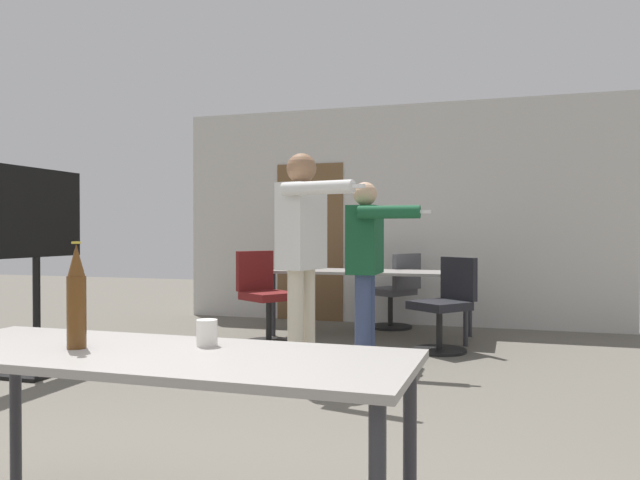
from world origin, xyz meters
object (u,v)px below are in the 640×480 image
Objects in this scene: tv_screen at (36,247)px; office_chair_far_right at (445,308)px; person_far_watching at (303,241)px; beer_bottle at (76,298)px; drink_cup at (207,333)px; office_chair_near_pushed at (395,294)px; person_left_plaid at (367,254)px; office_chair_side_rolled at (265,299)px.

office_chair_far_right is (3.09, 1.97, -0.62)m from tv_screen.
person_far_watching reaches higher than beer_bottle.
person_far_watching reaches higher than drink_cup.
beer_bottle is (-0.18, -5.44, 0.50)m from office_chair_near_pushed.
tv_screen is 3.13m from beer_bottle.
tv_screen reaches higher than drink_cup.
office_chair_near_pushed is at bearing -178.91° from person_left_plaid.
person_left_plaid is 16.27× the size of drink_cup.
person_far_watching reaches higher than person_left_plaid.
office_chair_side_rolled is at bearing 42.27° from office_chair_far_right.
office_chair_far_right is (0.64, 0.62, -0.54)m from person_left_plaid.
office_chair_near_pushed is 5.46m from beer_bottle.
beer_bottle is at bearing -156.33° from drink_cup.
office_chair_far_right is at bearing 159.44° from person_far_watching.
person_far_watching is 18.00× the size of drink_cup.
office_chair_side_rolled is at bearing -114.25° from person_left_plaid.
tv_screen is 2.31m from office_chair_side_rolled.
person_far_watching is at bearing 91.14° from beer_bottle.
office_chair_side_rolled reaches higher than office_chair_far_right.
tv_screen is at bearing 175.20° from office_chair_near_pushed.
person_left_plaid is 0.90× the size of person_far_watching.
office_chair_far_right is at bearing 83.39° from drink_cup.
office_chair_near_pushed is (1.13, 1.34, -0.04)m from office_chair_side_rolled.
tv_screen is 1.76× the size of office_chair_side_rolled.
drink_cup is (0.49, -2.55, -0.31)m from person_far_watching.
person_far_watching is 1.97× the size of office_chair_near_pushed.
person_left_plaid is at bearing 172.00° from person_far_watching.
beer_bottle reaches higher than office_chair_far_right.
person_left_plaid is 4.07× the size of beer_bottle.
drink_cup is (0.44, 0.19, -0.14)m from beer_bottle.
beer_bottle is at bearing -5.62° from person_left_plaid.
office_chair_side_rolled is at bearing 109.49° from drink_cup.
office_chair_near_pushed is at bearing -172.46° from person_far_watching.
tv_screen is 2.80m from person_left_plaid.
office_chair_side_rolled is at bearing -134.13° from person_far_watching.
office_chair_side_rolled is at bearing -33.65° from tv_screen.
tv_screen is 1.04× the size of person_left_plaid.
office_chair_far_right is (0.96, 1.47, -0.67)m from person_far_watching.
tv_screen is 4.25× the size of beer_bottle.
tv_screen is 16.98× the size of drink_cup.
office_chair_near_pushed is (-0.08, 1.85, -0.54)m from person_left_plaid.
office_chair_side_rolled reaches higher than office_chair_near_pushed.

